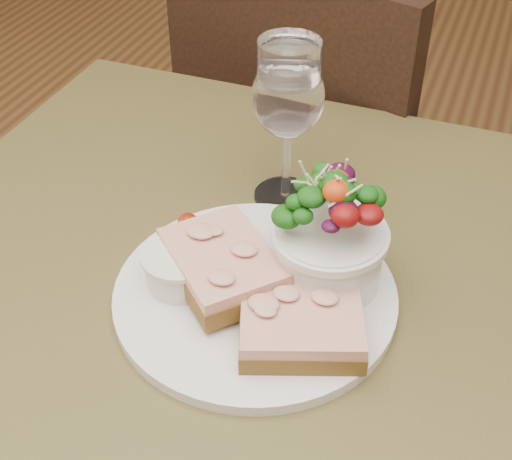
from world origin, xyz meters
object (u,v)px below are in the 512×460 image
at_px(salad_bowl, 330,232).
at_px(wine_glass, 288,101).
at_px(dinner_plate, 255,294).
at_px(cafe_table, 250,371).
at_px(chair_far, 326,242).
at_px(sandwich_front, 301,329).
at_px(sandwich_back, 222,264).
at_px(ramekin, 180,266).

distance_m(salad_bowl, wine_glass, 0.16).
bearing_deg(dinner_plate, cafe_table, -115.94).
xyz_separation_m(chair_far, wine_glass, (0.06, -0.46, 0.58)).
height_order(chair_far, sandwich_front, chair_far).
distance_m(chair_far, sandwich_back, 0.80).
distance_m(dinner_plate, wine_glass, 0.20).
bearing_deg(wine_glass, sandwich_front, -67.70).
height_order(chair_far, sandwich_back, chair_far).
xyz_separation_m(sandwich_back, wine_glass, (0.01, 0.17, 0.09)).
bearing_deg(chair_far, cafe_table, 113.12).
distance_m(cafe_table, dinner_plate, 0.11).
distance_m(dinner_plate, sandwich_back, 0.04).
relative_size(sandwich_front, wine_glass, 0.73).
xyz_separation_m(sandwich_front, ramekin, (-0.13, 0.03, 0.00)).
xyz_separation_m(dinner_plate, sandwich_back, (-0.03, -0.00, 0.03)).
xyz_separation_m(salad_bowl, wine_glass, (-0.08, 0.13, 0.05)).
xyz_separation_m(chair_far, ramekin, (0.01, -0.64, 0.49)).
relative_size(dinner_plate, sandwich_front, 2.11).
bearing_deg(sandwich_back, ramekin, -119.98).
bearing_deg(chair_far, ramekin, 107.02).
bearing_deg(wine_glass, ramekin, -104.12).
bearing_deg(sandwich_back, chair_far, 137.12).
bearing_deg(cafe_table, ramekin, -174.16).
height_order(cafe_table, salad_bowl, salad_bowl).
xyz_separation_m(ramekin, wine_glass, (0.04, 0.18, 0.09)).
bearing_deg(chair_far, sandwich_back, 110.56).
height_order(sandwich_back, salad_bowl, salad_bowl).
height_order(cafe_table, chair_far, chair_far).
bearing_deg(chair_far, sandwich_front, 118.00).
distance_m(cafe_table, salad_bowl, 0.19).
xyz_separation_m(cafe_table, chair_far, (-0.08, 0.63, -0.36)).
distance_m(dinner_plate, ramekin, 0.08).
bearing_deg(sandwich_front, chair_far, 82.01).
bearing_deg(sandwich_back, cafe_table, 32.57).
bearing_deg(dinner_plate, sandwich_back, -176.83).
xyz_separation_m(sandwich_back, salad_bowl, (0.09, 0.04, 0.04)).
height_order(dinner_plate, ramekin, ramekin).
height_order(dinner_plate, sandwich_front, sandwich_front).
xyz_separation_m(sandwich_front, salad_bowl, (-0.00, 0.08, 0.04)).
height_order(cafe_table, sandwich_back, sandwich_back).
relative_size(dinner_plate, ramekin, 4.05).
bearing_deg(ramekin, cafe_table, 5.84).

